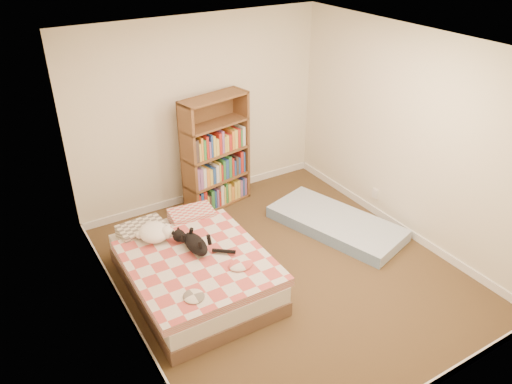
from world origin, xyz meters
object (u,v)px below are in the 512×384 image
bookshelf (216,166)px  white_dog (155,232)px  floor_mattress (336,223)px  black_cat (194,242)px  bed (192,267)px

bookshelf → white_dog: bookshelf is taller
floor_mattress → white_dog: size_ratio=4.48×
black_cat → bed: bearing=-174.9°
bookshelf → black_cat: 1.70m
bed → black_cat: size_ratio=2.53×
bed → white_dog: (-0.23, 0.39, 0.31)m
black_cat → white_dog: bearing=105.2°
black_cat → white_dog: (-0.29, 0.36, 0.02)m
white_dog → black_cat: bearing=-55.0°
bed → black_cat: bearing=29.1°
bookshelf → white_dog: size_ratio=4.10×
bookshelf → black_cat: bearing=-136.5°
bed → black_cat: 0.30m
bed → floor_mattress: 2.03m
floor_mattress → bookshelf: bearing=109.2°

